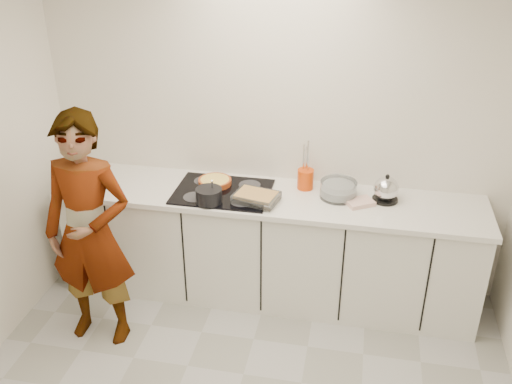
% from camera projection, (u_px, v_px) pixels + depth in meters
% --- Properties ---
extents(wall_back, '(3.60, 0.00, 2.60)m').
position_uv_depth(wall_back, '(276.00, 132.00, 4.39)').
color(wall_back, silver).
rests_on(wall_back, ground).
extents(base_cabinets, '(3.20, 0.58, 0.87)m').
position_uv_depth(base_cabinets, '(268.00, 248.00, 4.51)').
color(base_cabinets, white).
rests_on(base_cabinets, floor).
extents(countertop, '(3.24, 0.64, 0.04)m').
position_uv_depth(countertop, '(268.00, 198.00, 4.30)').
color(countertop, white).
rests_on(countertop, base_cabinets).
extents(hob, '(0.72, 0.54, 0.01)m').
position_uv_depth(hob, '(223.00, 192.00, 4.33)').
color(hob, black).
rests_on(hob, countertop).
extents(tart_dish, '(0.32, 0.32, 0.04)m').
position_uv_depth(tart_dish, '(215.00, 181.00, 4.42)').
color(tart_dish, '#A54219').
rests_on(tart_dish, hob).
extents(saucepan, '(0.21, 0.21, 0.18)m').
position_uv_depth(saucepan, '(209.00, 195.00, 4.15)').
color(saucepan, black).
rests_on(saucepan, hob).
extents(baking_dish, '(0.36, 0.29, 0.06)m').
position_uv_depth(baking_dish, '(256.00, 197.00, 4.17)').
color(baking_dish, silver).
rests_on(baking_dish, hob).
extents(mixing_bowl, '(0.30, 0.30, 0.13)m').
position_uv_depth(mixing_bowl, '(338.00, 190.00, 4.24)').
color(mixing_bowl, silver).
rests_on(mixing_bowl, countertop).
extents(tea_towel, '(0.24, 0.22, 0.03)m').
position_uv_depth(tea_towel, '(360.00, 202.00, 4.16)').
color(tea_towel, white).
rests_on(tea_towel, countertop).
extents(kettle, '(0.22, 0.22, 0.22)m').
position_uv_depth(kettle, '(386.00, 190.00, 4.18)').
color(kettle, black).
rests_on(kettle, countertop).
extents(utensil_crock, '(0.16, 0.16, 0.16)m').
position_uv_depth(utensil_crock, '(305.00, 179.00, 4.36)').
color(utensil_crock, '#D94008').
rests_on(utensil_crock, countertop).
extents(cook, '(0.63, 0.42, 1.73)m').
position_uv_depth(cook, '(90.00, 233.00, 3.89)').
color(cook, white).
rests_on(cook, floor).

